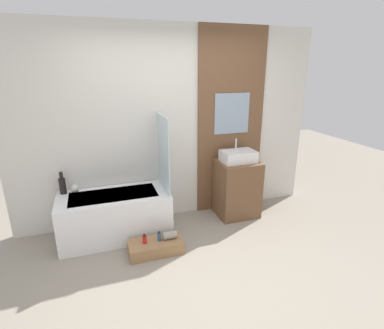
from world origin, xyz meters
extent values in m
plane|color=gray|center=(0.00, 0.00, 0.00)|extent=(12.00, 12.00, 0.00)
cube|color=silver|center=(0.00, 1.58, 1.30)|extent=(4.20, 0.06, 2.60)
cube|color=brown|center=(0.87, 1.53, 1.30)|extent=(1.00, 0.03, 2.60)
cube|color=#8C9EB2|center=(0.87, 1.51, 1.44)|extent=(0.53, 0.01, 0.57)
cube|color=white|center=(-0.85, 1.21, 0.29)|extent=(1.35, 0.64, 0.57)
cube|color=silver|center=(-0.85, 1.21, 0.57)|extent=(1.05, 0.45, 0.01)
cube|color=silver|center=(-0.20, 1.22, 1.05)|extent=(0.01, 0.62, 0.95)
cube|color=#997047|center=(-0.45, 0.69, 0.07)|extent=(0.62, 0.30, 0.15)
cube|color=brown|center=(0.87, 1.26, 0.40)|extent=(0.57, 0.50, 0.81)
cube|color=white|center=(0.87, 1.26, 0.89)|extent=(0.47, 0.31, 0.16)
cylinder|color=silver|center=(0.87, 1.34, 1.04)|extent=(0.02, 0.02, 0.15)
cylinder|color=black|center=(-1.43, 1.44, 0.67)|extent=(0.08, 0.08, 0.20)
cylinder|color=black|center=(-1.43, 1.44, 0.81)|extent=(0.04, 0.04, 0.08)
sphere|color=silver|center=(-1.30, 1.43, 0.63)|extent=(0.10, 0.10, 0.10)
cylinder|color=red|center=(-0.57, 0.69, 0.20)|extent=(0.05, 0.05, 0.09)
cylinder|color=black|center=(-0.57, 0.69, 0.25)|extent=(0.03, 0.03, 0.02)
cylinder|color=#2D567A|center=(-0.40, 0.69, 0.20)|extent=(0.04, 0.04, 0.09)
cylinder|color=black|center=(-0.40, 0.69, 0.25)|extent=(0.03, 0.03, 0.02)
cylinder|color=gray|center=(-0.28, 0.69, 0.19)|extent=(0.16, 0.09, 0.09)
camera|label=1|loc=(-1.01, -2.30, 2.08)|focal=28.00mm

